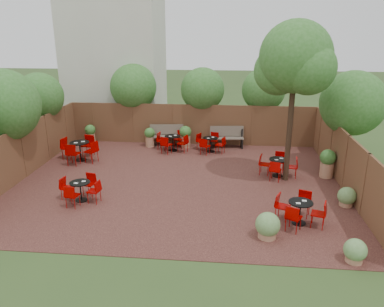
# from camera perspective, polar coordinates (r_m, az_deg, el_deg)

# --- Properties ---
(ground) EXTENTS (80.00, 80.00, 0.00)m
(ground) POSITION_cam_1_polar(r_m,az_deg,el_deg) (14.29, -2.06, -4.38)
(ground) COLOR #354F23
(ground) RESTS_ON ground
(courtyard_paving) EXTENTS (12.00, 10.00, 0.02)m
(courtyard_paving) POSITION_cam_1_polar(r_m,az_deg,el_deg) (14.29, -2.06, -4.34)
(courtyard_paving) COLOR #341815
(courtyard_paving) RESTS_ON ground
(fence_back) EXTENTS (12.00, 0.08, 2.00)m
(fence_back) POSITION_cam_1_polar(r_m,az_deg,el_deg) (18.70, -0.11, 4.38)
(fence_back) COLOR #53321E
(fence_back) RESTS_ON ground
(fence_left) EXTENTS (0.08, 10.00, 2.00)m
(fence_left) POSITION_cam_1_polar(r_m,az_deg,el_deg) (15.86, -24.14, 0.14)
(fence_left) COLOR #53321E
(fence_left) RESTS_ON ground
(fence_right) EXTENTS (0.08, 10.00, 2.00)m
(fence_right) POSITION_cam_1_polar(r_m,az_deg,el_deg) (14.46, 22.19, -1.28)
(fence_right) COLOR #53321E
(fence_right) RESTS_ON ground
(neighbour_building) EXTENTS (5.00, 4.00, 8.00)m
(neighbour_building) POSITION_cam_1_polar(r_m,az_deg,el_deg) (22.03, -11.42, 14.07)
(neighbour_building) COLOR beige
(neighbour_building) RESTS_ON ground
(overhang_foliage) EXTENTS (15.72, 10.49, 2.70)m
(overhang_foliage) POSITION_cam_1_polar(r_m,az_deg,el_deg) (16.14, -7.40, 8.19)
(overhang_foliage) COLOR #2E6520
(overhang_foliage) RESTS_ON ground
(courtyard_tree) EXTENTS (2.70, 2.60, 5.84)m
(courtyard_tree) POSITION_cam_1_polar(r_m,az_deg,el_deg) (13.90, 15.25, 13.11)
(courtyard_tree) COLOR black
(courtyard_tree) RESTS_ON courtyard_paving
(park_bench_left) EXTENTS (1.69, 0.70, 1.02)m
(park_bench_left) POSITION_cam_1_polar(r_m,az_deg,el_deg) (18.62, -3.89, 2.82)
(park_bench_left) COLOR brown
(park_bench_left) RESTS_ON courtyard_paving
(park_bench_right) EXTENTS (1.67, 0.68, 1.01)m
(park_bench_right) POSITION_cam_1_polar(r_m,az_deg,el_deg) (18.38, 5.24, 2.56)
(park_bench_right) COLOR brown
(park_bench_right) RESTS_ON courtyard_paving
(bistro_tables) EXTENTS (10.15, 8.09, 0.95)m
(bistro_tables) POSITION_cam_1_polar(r_m,az_deg,el_deg) (15.24, -2.77, -1.13)
(bistro_tables) COLOR black
(bistro_tables) RESTS_ON courtyard_paving
(planters) EXTENTS (11.23, 4.08, 1.11)m
(planters) POSITION_cam_1_polar(r_m,az_deg,el_deg) (17.20, 0.53, 1.65)
(planters) COLOR #A47152
(planters) RESTS_ON courtyard_paving
(low_shrubs) EXTENTS (3.38, 3.77, 0.74)m
(low_shrubs) POSITION_cam_1_polar(r_m,az_deg,el_deg) (11.34, 17.85, -9.79)
(low_shrubs) COLOR #A47152
(low_shrubs) RESTS_ON courtyard_paving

